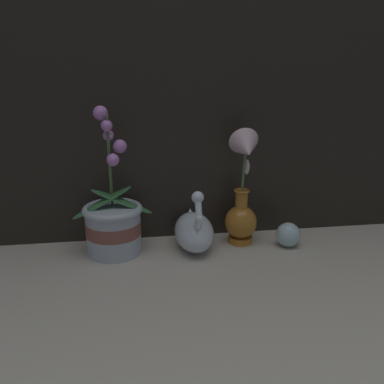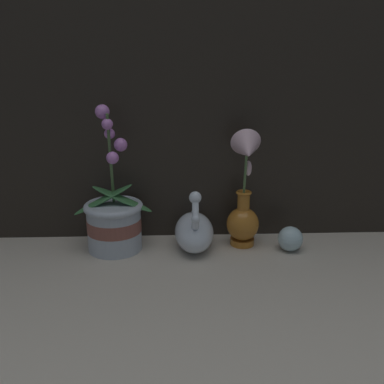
{
  "view_description": "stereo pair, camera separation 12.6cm",
  "coord_description": "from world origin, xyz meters",
  "px_view_note": "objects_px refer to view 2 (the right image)",
  "views": [
    {
      "loc": [
        -0.19,
        -1.09,
        0.56
      ],
      "look_at": [
        -0.02,
        0.1,
        0.17
      ],
      "focal_mm": 42.0,
      "sensor_mm": 36.0,
      "label": 1
    },
    {
      "loc": [
        -0.07,
        -1.1,
        0.56
      ],
      "look_at": [
        -0.02,
        0.1,
        0.17
      ],
      "focal_mm": 42.0,
      "sensor_mm": 36.0,
      "label": 2
    }
  ],
  "objects_px": {
    "swan_figurine": "(194,230)",
    "blue_vase": "(244,201)",
    "glass_sphere": "(290,239)",
    "orchid_potted_plant": "(114,219)"
  },
  "relations": [
    {
      "from": "glass_sphere",
      "to": "swan_figurine",
      "type": "bearing_deg",
      "value": 174.41
    },
    {
      "from": "swan_figurine",
      "to": "glass_sphere",
      "type": "xyz_separation_m",
      "value": [
        0.28,
        -0.03,
        -0.02
      ]
    },
    {
      "from": "orchid_potted_plant",
      "to": "swan_figurine",
      "type": "height_order",
      "value": "orchid_potted_plant"
    },
    {
      "from": "blue_vase",
      "to": "glass_sphere",
      "type": "distance_m",
      "value": 0.17
    },
    {
      "from": "swan_figurine",
      "to": "blue_vase",
      "type": "distance_m",
      "value": 0.17
    },
    {
      "from": "orchid_potted_plant",
      "to": "swan_figurine",
      "type": "bearing_deg",
      "value": -1.04
    },
    {
      "from": "swan_figurine",
      "to": "glass_sphere",
      "type": "relative_size",
      "value": 2.95
    },
    {
      "from": "swan_figurine",
      "to": "blue_vase",
      "type": "height_order",
      "value": "blue_vase"
    },
    {
      "from": "orchid_potted_plant",
      "to": "glass_sphere",
      "type": "xyz_separation_m",
      "value": [
        0.51,
        -0.03,
        -0.06
      ]
    },
    {
      "from": "swan_figurine",
      "to": "blue_vase",
      "type": "relative_size",
      "value": 0.61
    }
  ]
}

